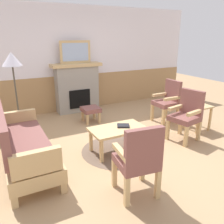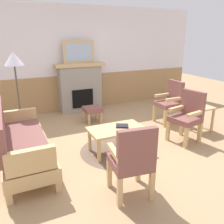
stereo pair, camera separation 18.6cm
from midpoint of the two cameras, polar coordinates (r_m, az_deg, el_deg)
ground_plane at (r=4.43m, az=3.16°, el=-8.08°), size 14.00×14.00×0.00m
wall_back at (r=6.40m, az=-7.91°, el=12.29°), size 7.20×0.14×2.70m
fireplace at (r=6.27m, az=-6.95°, el=6.11°), size 1.30×0.44×1.28m
framed_picture at (r=6.15m, az=-7.29°, el=14.40°), size 0.80×0.04×0.56m
couch at (r=3.81m, az=-19.97°, el=-7.22°), size 0.70×1.80×0.98m
coffee_table at (r=4.05m, az=2.42°, el=-4.68°), size 0.96×0.56×0.44m
round_rug at (r=4.22m, az=2.35°, el=-9.47°), size 1.29×1.29×0.01m
book_on_table at (r=4.09m, az=3.79°, el=-3.41°), size 0.26×0.24×0.03m
footstool at (r=5.49m, az=-3.82°, el=0.44°), size 0.40×0.40×0.36m
armchair_near_fireplace at (r=5.57m, az=15.06°, el=2.83°), size 0.48×0.48×0.98m
armchair_by_window_left at (r=4.68m, az=19.18°, el=-0.53°), size 0.56×0.56×0.98m
armchair_front_left at (r=2.91m, az=6.90°, el=-11.28°), size 0.54×0.54×0.98m
side_table at (r=5.28m, az=21.82°, el=0.10°), size 0.44×0.44×0.55m
floor_lamp_by_couch at (r=4.75m, az=-21.78°, el=10.80°), size 0.36×0.36×1.68m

